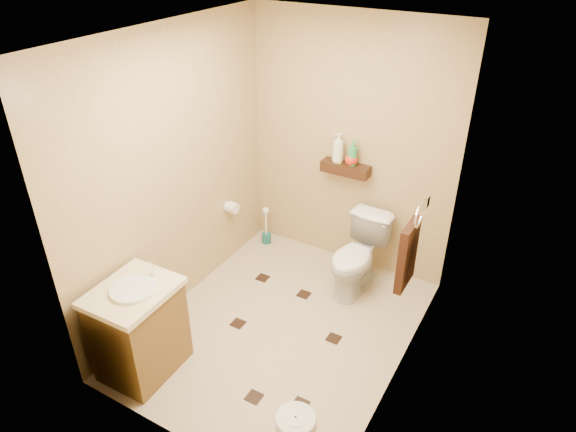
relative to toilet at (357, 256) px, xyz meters
The scene contains 18 objects.
ground 0.95m from the toilet, 110.46° to the right, with size 2.50×2.50×0.00m, color #C0A78D.
wall_back 1.00m from the toilet, 126.59° to the left, with size 2.00×0.04×2.40m, color tan.
wall_front 2.27m from the toilet, 98.48° to the right, with size 2.00×0.04×2.40m, color tan.
wall_left 1.77m from the toilet, 147.59° to the right, with size 0.04×2.50×2.40m, color tan.
wall_right 1.38m from the toilet, 50.35° to the right, with size 0.04×2.50×2.40m, color tan.
ceiling 2.24m from the toilet, 110.46° to the right, with size 2.00×2.50×0.02m, color white.
wall_shelf 0.81m from the toilet, 132.56° to the left, with size 0.46×0.14×0.10m, color #3A1E0F.
floor_accents 1.00m from the toilet, 107.03° to the right, with size 1.14×1.35×0.01m.
toilet is the anchor object (origin of this frame).
vanity 2.00m from the toilet, 120.34° to the right, with size 0.52×0.63×0.87m.
bathroom_scale 1.65m from the toilet, 81.15° to the right, with size 0.28×0.28×0.06m.
toilet_brush 1.17m from the toilet, 168.11° to the left, with size 0.10×0.10×0.43m.
towel_ring 1.03m from the toilet, 43.99° to the right, with size 0.12×0.30×0.76m.
toilet_paper 1.29m from the toilet, behind, with size 0.12×0.11×0.12m.
bottle_a 1.01m from the toilet, 139.34° to the left, with size 0.11×0.11×0.28m, color silver.
bottle_b 0.95m from the toilet, 138.77° to the left, with size 0.07×0.07×0.16m, color yellow.
bottle_c 0.90m from the toilet, 127.44° to the left, with size 0.12×0.12×0.15m, color red.
bottle_d 0.94m from the toilet, 126.65° to the left, with size 0.09×0.09×0.24m, color #2E8B4E.
Camera 1 is at (1.68, -2.82, 3.03)m, focal length 32.00 mm.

